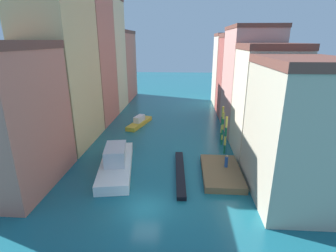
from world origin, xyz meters
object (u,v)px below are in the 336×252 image
object	(u,v)px
mooring_pole_0	(225,135)
vaporetto_white	(116,162)
motorboat_0	(139,122)
mooring_pole_2	(222,123)
gondola_black	(180,173)
waterfront_dock	(221,172)
person_on_dock	(226,161)
mooring_pole_1	(223,128)

from	to	relation	value
mooring_pole_0	vaporetto_white	distance (m)	14.07
mooring_pole_0	motorboat_0	xyz separation A→B (m)	(-13.07, 10.97, -2.04)
mooring_pole_2	vaporetto_white	world-z (taller)	mooring_pole_2
gondola_black	motorboat_0	xyz separation A→B (m)	(-7.43, 16.88, 0.34)
waterfront_dock	mooring_pole_2	world-z (taller)	mooring_pole_2
waterfront_dock	person_on_dock	xyz separation A→B (m)	(0.57, 0.66, 1.01)
mooring_pole_1	motorboat_0	bearing A→B (deg)	148.64
person_on_dock	gondola_black	xyz separation A→B (m)	(-5.08, -0.79, -1.14)
mooring_pole_2	motorboat_0	distance (m)	14.86
mooring_pole_0	gondola_black	distance (m)	8.51
vaporetto_white	motorboat_0	bearing A→B (deg)	90.42
person_on_dock	vaporetto_white	world-z (taller)	vaporetto_white
vaporetto_white	mooring_pole_2	bearing A→B (deg)	36.79
gondola_black	motorboat_0	distance (m)	18.45
gondola_black	mooring_pole_0	bearing A→B (deg)	46.32
waterfront_dock	mooring_pole_1	size ratio (longest dim) A/B	1.57
gondola_black	mooring_pole_1	bearing A→B (deg)	57.35
mooring_pole_0	mooring_pole_1	xyz separation A→B (m)	(0.05, 2.97, -0.13)
waterfront_dock	vaporetto_white	size ratio (longest dim) A/B	0.67
person_on_dock	mooring_pole_0	xyz separation A→B (m)	(0.57, 5.13, 1.24)
waterfront_dock	gondola_black	bearing A→B (deg)	-178.38
waterfront_dock	person_on_dock	bearing A→B (deg)	49.05
mooring_pole_1	vaporetto_white	size ratio (longest dim) A/B	0.43
waterfront_dock	mooring_pole_2	distance (m)	10.71
waterfront_dock	vaporetto_white	bearing A→B (deg)	177.32
person_on_dock	mooring_pole_1	world-z (taller)	mooring_pole_1
gondola_black	motorboat_0	world-z (taller)	motorboat_0
mooring_pole_2	motorboat_0	world-z (taller)	mooring_pole_2
waterfront_dock	motorboat_0	distance (m)	20.57
mooring_pole_2	motorboat_0	bearing A→B (deg)	154.29
person_on_dock	motorboat_0	size ratio (longest dim) A/B	0.19
person_on_dock	mooring_pole_0	bearing A→B (deg)	83.67
mooring_pole_2	waterfront_dock	bearing A→B (deg)	-97.23
motorboat_0	person_on_dock	bearing A→B (deg)	-52.15
gondola_black	motorboat_0	size ratio (longest dim) A/B	1.34
mooring_pole_2	motorboat_0	size ratio (longest dim) A/B	0.70
mooring_pole_0	waterfront_dock	bearing A→B (deg)	-101.16
mooring_pole_1	person_on_dock	bearing A→B (deg)	-94.35
mooring_pole_1	vaporetto_white	xyz separation A→B (m)	(-13.00, -8.20, -1.52)
mooring_pole_2	gondola_black	world-z (taller)	mooring_pole_2
mooring_pole_1	motorboat_0	distance (m)	15.49
mooring_pole_1	gondola_black	distance (m)	10.79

